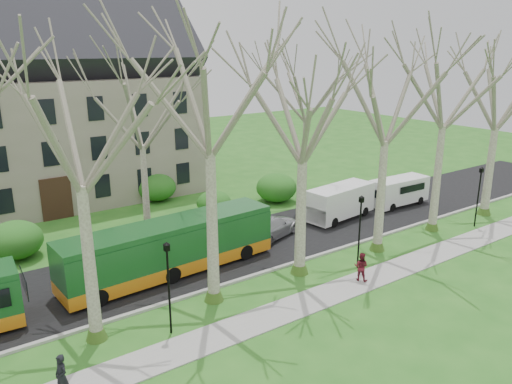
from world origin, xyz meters
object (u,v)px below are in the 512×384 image
van_b (399,192)px  van_a (340,203)px  pedestrian_b (361,267)px  sedan (270,227)px  pedestrian_a (61,376)px  bus_follow (171,247)px

van_b → van_a: bearing=178.6°
van_a → pedestrian_b: 10.33m
sedan → pedestrian_b: size_ratio=3.21×
sedan → pedestrian_b: bearing=162.6°
van_b → pedestrian_a: van_b is taller
bus_follow → van_a: bearing=1.5°
van_b → pedestrian_a: bearing=-162.1°
bus_follow → sedan: bearing=5.1°
sedan → van_b: van_b is taller
van_a → pedestrian_b: (-6.38, -8.11, -0.43)m
bus_follow → pedestrian_a: (-7.94, -7.21, -0.72)m
bus_follow → van_a: 14.47m
sedan → bus_follow: bearing=79.3°
bus_follow → sedan: size_ratio=2.41×
bus_follow → pedestrian_b: size_ratio=7.74×
sedan → van_a: bearing=-108.6°
sedan → pedestrian_b: 8.05m
pedestrian_b → bus_follow: bearing=19.7°
van_b → pedestrian_a: size_ratio=3.02×
bus_follow → van_b: bearing=-1.0°
bus_follow → van_b: bus_follow is taller
pedestrian_b → sedan: bearing=-27.9°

